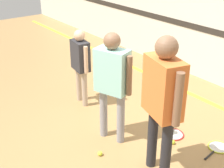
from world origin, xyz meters
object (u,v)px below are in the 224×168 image
(person_instructor, at_px, (112,77))
(racket_spare_on_floor, at_px, (173,135))
(tennis_ball_near_instructor, at_px, (100,153))
(person_student_left, at_px, (80,59))
(tennis_ball_by_spare_racket, at_px, (173,142))
(person_student_right, at_px, (163,95))
(racket_second_spare, at_px, (218,148))

(person_instructor, relative_size, racket_spare_on_floor, 2.99)
(person_instructor, distance_m, tennis_ball_near_instructor, 1.04)
(person_student_left, xyz_separation_m, tennis_ball_by_spare_racket, (1.81, 0.36, -0.78))
(tennis_ball_by_spare_racket, bearing_deg, person_instructor, -137.22)
(person_student_right, bearing_deg, racket_spare_on_floor, -45.09)
(tennis_ball_near_instructor, height_order, tennis_ball_by_spare_racket, same)
(racket_spare_on_floor, distance_m, racket_second_spare, 0.65)
(tennis_ball_by_spare_racket, bearing_deg, racket_spare_on_floor, 131.27)
(person_student_left, xyz_separation_m, tennis_ball_near_instructor, (1.40, -0.61, -0.78))
(racket_spare_on_floor, xyz_separation_m, tennis_ball_by_spare_racket, (0.14, -0.16, 0.02))
(person_instructor, xyz_separation_m, racket_spare_on_floor, (0.50, 0.75, -0.97))
(person_student_right, bearing_deg, person_instructor, 15.41)
(person_student_left, bearing_deg, racket_spare_on_floor, 25.00)
(person_instructor, height_order, racket_second_spare, person_instructor)
(racket_spare_on_floor, bearing_deg, racket_second_spare, 90.62)
(person_student_right, height_order, racket_spare_on_floor, person_student_right)
(person_student_left, bearing_deg, tennis_ball_near_instructor, -15.88)
(person_instructor, xyz_separation_m, person_student_left, (-1.17, 0.23, -0.16))
(racket_second_spare, distance_m, tennis_ball_by_spare_racket, 0.62)
(racket_second_spare, bearing_deg, tennis_ball_by_spare_racket, -54.63)
(person_student_right, xyz_separation_m, racket_second_spare, (0.17, 1.02, -1.08))
(person_student_right, relative_size, racket_second_spare, 3.24)
(person_student_left, bearing_deg, person_instructor, -3.60)
(person_student_left, distance_m, tennis_ball_near_instructor, 1.71)
(person_instructor, distance_m, person_student_left, 1.20)
(person_student_left, bearing_deg, tennis_ball_by_spare_racket, 18.88)
(tennis_ball_near_instructor, bearing_deg, person_student_left, 156.55)
(tennis_ball_near_instructor, distance_m, tennis_ball_by_spare_racket, 1.05)
(tennis_ball_near_instructor, relative_size, tennis_ball_by_spare_racket, 1.00)
(person_student_left, relative_size, tennis_ball_by_spare_racket, 19.99)
(racket_spare_on_floor, bearing_deg, person_student_right, 6.06)
(person_student_right, bearing_deg, person_student_left, 9.15)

